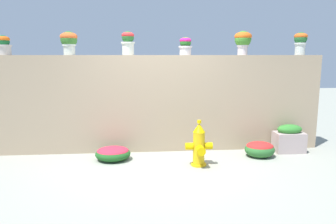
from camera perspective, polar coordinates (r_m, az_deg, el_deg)
The scene contains 12 objects.
ground_plane at distance 5.32m, azimuth -1.21°, elevation -9.64°, with size 24.00×24.00×0.00m, color #989A8B.
stone_wall at distance 6.11m, azimuth -1.90°, elevation 1.55°, with size 6.14×0.35×1.78m, color tan.
potted_plant_0 at distance 6.51m, azimuth -26.84°, elevation 10.50°, with size 0.28×0.28×0.34m.
potted_plant_1 at distance 6.18m, azimuth -16.95°, elevation 11.88°, with size 0.30×0.30×0.42m.
potted_plant_2 at distance 6.03m, azimuth -7.02°, elevation 12.17°, with size 0.25×0.25×0.42m.
potted_plant_3 at distance 6.13m, azimuth 3.07°, elevation 11.63°, with size 0.25×0.25×0.33m.
potted_plant_4 at distance 6.31m, azimuth 12.98°, elevation 12.22°, with size 0.32×0.32×0.44m.
potted_plant_5 at distance 6.73m, azimuth 22.18°, elevation 11.45°, with size 0.25×0.25×0.42m.
fire_hydrant at distance 5.32m, azimuth 5.44°, elevation -5.92°, with size 0.44×0.36×0.75m.
flower_bush_left at distance 6.04m, azimuth 15.75°, elevation -6.18°, with size 0.53×0.48×0.28m.
flower_bush_right at distance 5.71m, azimuth -9.62°, elevation -7.09°, with size 0.60×0.54×0.24m.
planter_box at distance 6.47m, azimuth 20.41°, elevation -4.41°, with size 0.54×0.34×0.52m.
Camera 1 is at (-0.33, -5.00, 1.78)m, focal length 34.84 mm.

